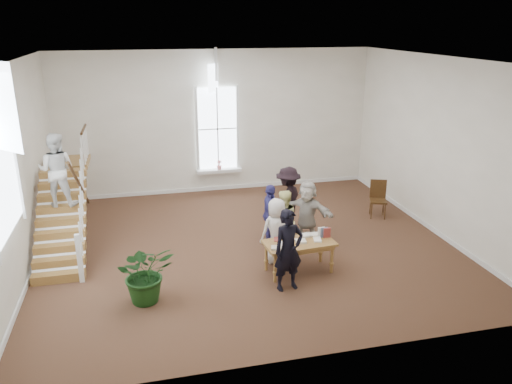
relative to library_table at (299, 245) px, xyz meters
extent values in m
plane|color=#462B1B|center=(-0.80, 1.58, -0.64)|extent=(10.00, 10.00, 0.00)
plane|color=beige|center=(-0.80, 6.08, 1.61)|extent=(10.00, 0.00, 10.00)
plane|color=beige|center=(-0.80, -2.92, 1.61)|extent=(10.00, 0.00, 10.00)
plane|color=beige|center=(-5.80, 1.58, 1.61)|extent=(0.00, 9.00, 9.00)
plane|color=beige|center=(4.20, 1.58, 1.61)|extent=(0.00, 9.00, 9.00)
plane|color=white|center=(-0.80, 1.58, 3.86)|extent=(10.00, 10.00, 0.00)
cube|color=white|center=(-0.80, 5.90, 0.06)|extent=(1.45, 0.28, 0.10)
plane|color=white|center=(-0.80, 6.02, 1.41)|extent=(2.60, 0.00, 2.60)
plane|color=white|center=(-0.80, 6.02, 3.01)|extent=(0.60, 0.60, 0.85)
plane|color=white|center=(-5.74, 0.08, 1.96)|extent=(0.00, 2.40, 2.40)
cube|color=white|center=(-0.80, 6.05, -0.58)|extent=(10.00, 0.04, 0.12)
imported|color=pink|center=(-0.80, 5.87, 0.26)|extent=(0.17, 0.17, 0.30)
cube|color=brown|center=(-5.15, 0.78, -0.54)|extent=(1.10, 0.30, 0.20)
cube|color=brown|center=(-5.15, 1.08, -0.34)|extent=(1.10, 0.30, 0.20)
cube|color=brown|center=(-5.15, 1.38, -0.14)|extent=(1.10, 0.30, 0.20)
cube|color=brown|center=(-5.15, 1.68, 0.06)|extent=(1.10, 0.30, 0.20)
cube|color=brown|center=(-5.15, 1.98, 0.26)|extent=(1.10, 0.30, 0.20)
cube|color=brown|center=(-5.15, 2.28, 0.46)|extent=(1.10, 0.30, 0.20)
cube|color=brown|center=(-5.15, 2.58, 0.66)|extent=(1.10, 0.30, 0.20)
cube|color=brown|center=(-5.15, 2.88, 0.86)|extent=(1.10, 0.30, 0.20)
cube|color=brown|center=(-5.15, 3.18, 1.06)|extent=(1.10, 0.30, 0.20)
cube|color=brown|center=(-5.15, 4.08, 1.10)|extent=(1.10, 1.20, 0.12)
cube|color=white|center=(-4.66, 0.63, -0.09)|extent=(0.10, 0.10, 1.10)
cylinder|color=#331D0D|center=(-4.65, 1.98, 1.11)|extent=(0.07, 2.74, 1.86)
imported|color=silver|center=(-5.15, 2.28, 1.43)|extent=(0.94, 0.79, 1.72)
cube|color=brown|center=(0.00, -0.01, 0.06)|extent=(1.60, 0.90, 0.05)
cube|color=brown|center=(0.00, -0.01, -0.02)|extent=(1.47, 0.77, 0.10)
cylinder|color=brown|center=(-0.64, -0.35, -0.31)|extent=(0.07, 0.07, 0.67)
cylinder|color=brown|center=(0.69, -0.23, -0.31)|extent=(0.07, 0.07, 0.67)
cylinder|color=brown|center=(-0.69, 0.21, -0.31)|extent=(0.07, 0.07, 0.67)
cylinder|color=brown|center=(0.64, 0.33, -0.31)|extent=(0.07, 0.07, 0.67)
cube|color=silver|center=(0.03, -0.04, 0.11)|extent=(0.24, 0.23, 0.05)
cube|color=beige|center=(0.45, 0.24, 0.11)|extent=(0.21, 0.20, 0.05)
cube|color=tan|center=(0.43, 0.20, 0.11)|extent=(0.25, 0.25, 0.04)
cube|color=silver|center=(-0.18, 0.13, 0.10)|extent=(0.27, 0.30, 0.04)
cube|color=#4C5972|center=(-0.18, 0.21, 0.10)|extent=(0.27, 0.25, 0.03)
cube|color=maroon|center=(-0.44, 0.21, 0.09)|extent=(0.19, 0.26, 0.02)
cube|color=white|center=(-0.38, -0.08, 0.10)|extent=(0.22, 0.29, 0.03)
cube|color=#BFB299|center=(-0.58, -0.23, 0.11)|extent=(0.26, 0.24, 0.04)
cube|color=silver|center=(0.23, 0.24, 0.11)|extent=(0.22, 0.22, 0.05)
cube|color=beige|center=(0.33, 0.27, 0.10)|extent=(0.24, 0.25, 0.03)
cube|color=tan|center=(-0.21, 0.09, 0.11)|extent=(0.24, 0.26, 0.05)
cube|color=silver|center=(0.42, -0.01, 0.10)|extent=(0.22, 0.31, 0.03)
imported|color=black|center=(-0.45, -0.66, 0.24)|extent=(0.70, 0.52, 1.75)
imported|color=silver|center=(-0.35, 0.59, 0.13)|extent=(0.81, 0.59, 1.53)
imported|color=#F5F299|center=(-0.05, 1.09, 0.14)|extent=(0.90, 0.80, 1.55)
imported|color=navy|center=(-0.22, 1.68, 0.12)|extent=(0.67, 0.96, 1.51)
imported|color=black|center=(0.38, 2.13, 0.26)|extent=(1.22, 1.32, 1.79)
imported|color=beige|center=(0.68, 1.48, 0.16)|extent=(1.42, 1.33, 1.59)
imported|color=#133511|center=(-3.32, -0.48, -0.02)|extent=(1.25, 1.13, 1.23)
cube|color=#331D0D|center=(3.20, 2.59, -0.15)|extent=(0.58, 0.58, 0.05)
cube|color=#331D0D|center=(3.27, 2.79, 0.14)|extent=(0.44, 0.20, 0.54)
cylinder|color=#331D0D|center=(2.96, 2.48, -0.40)|extent=(0.04, 0.04, 0.48)
cylinder|color=#331D0D|center=(3.31, 2.36, -0.40)|extent=(0.04, 0.04, 0.48)
cylinder|color=#331D0D|center=(3.09, 2.83, -0.40)|extent=(0.04, 0.04, 0.48)
cylinder|color=#331D0D|center=(3.43, 2.71, -0.40)|extent=(0.04, 0.04, 0.48)
camera|label=1|loc=(-3.23, -9.49, 4.67)|focal=35.00mm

